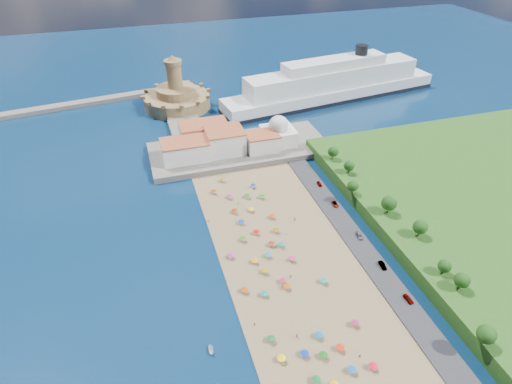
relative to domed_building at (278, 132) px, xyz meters
name	(u,v)px	position (x,y,z in m)	size (l,w,h in m)	color
ground	(265,248)	(-30.00, -71.00, -8.97)	(700.00, 700.00, 0.00)	#071938
terrace	(240,149)	(-20.00, 2.00, -7.47)	(90.00, 36.00, 3.00)	#59544C
jetty	(186,126)	(-42.00, 37.00, -7.77)	(18.00, 70.00, 2.40)	#59544C
breakwater	(8,115)	(-140.00, 82.00, -7.67)	(200.00, 7.00, 2.60)	#59544C
waterfront_buildings	(214,141)	(-33.05, 2.64, -1.10)	(57.00, 29.00, 11.00)	silver
domed_building	(278,132)	(0.00, 0.00, 0.00)	(16.00, 16.00, 15.00)	silver
fortress	(177,97)	(-42.00, 67.00, -2.29)	(40.00, 40.00, 32.40)	#987B4C
cruise_ship	(332,85)	(54.43, 51.44, 0.50)	(148.06, 40.98, 32.00)	black
beach_parasols	(276,270)	(-30.66, -85.14, -6.83)	(31.06, 116.67, 2.20)	gray
beachgoers	(266,267)	(-33.39, -81.44, -7.86)	(34.20, 85.51, 1.84)	tan
moored_boats	(218,376)	(-58.52, -116.73, -8.19)	(3.48, 17.09, 1.68)	white
parked_cars	(358,234)	(6.00, -75.49, -7.62)	(2.46, 73.81, 1.40)	gray
hillside_trees	(397,217)	(18.26, -79.93, 1.07)	(15.45, 109.49, 7.69)	#382314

